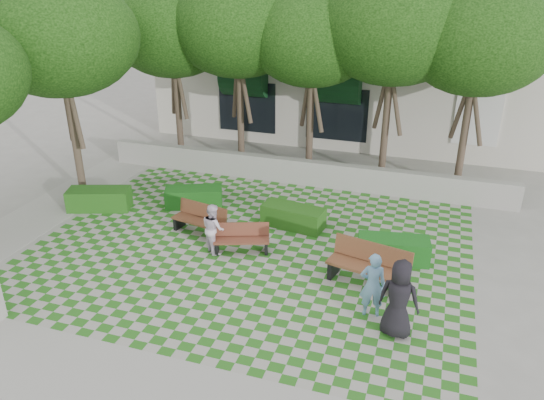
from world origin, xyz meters
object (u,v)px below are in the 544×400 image
(bench_east, at_px, (369,266))
(person_blue, at_px, (373,285))
(bench_west, at_px, (200,220))
(hedge_midright, at_px, (293,217))
(bench_mid, at_px, (242,239))
(person_dark, at_px, (399,299))
(hedge_east, at_px, (393,249))
(hedge_west, at_px, (99,199))
(hedge_midleft, at_px, (194,197))
(person_white, at_px, (213,228))

(bench_east, xyz_separation_m, person_blue, (0.26, -1.26, 0.29))
(bench_west, distance_m, hedge_midright, 2.82)
(bench_mid, xyz_separation_m, bench_west, (-1.57, 0.65, 0.04))
(hedge_midright, xyz_separation_m, person_dark, (3.55, -4.24, 0.58))
(bench_mid, relative_size, hedge_east, 0.85)
(hedge_midright, distance_m, hedge_west, 6.43)
(hedge_midright, height_order, person_blue, person_blue)
(bench_east, height_order, person_dark, person_dark)
(bench_mid, bearing_deg, hedge_west, 148.46)
(hedge_west, bearing_deg, bench_east, -10.71)
(hedge_west, distance_m, person_blue, 9.78)
(hedge_east, height_order, hedge_midright, hedge_east)
(hedge_east, bearing_deg, person_dark, -82.46)
(bench_east, bearing_deg, hedge_midleft, 168.16)
(bench_east, distance_m, bench_mid, 3.66)
(bench_mid, relative_size, bench_west, 0.92)
(hedge_east, bearing_deg, bench_west, -178.19)
(bench_east, height_order, hedge_midright, bench_east)
(bench_west, relative_size, hedge_midright, 0.93)
(person_dark, distance_m, person_white, 5.64)
(bench_east, distance_m, bench_west, 5.32)
(bench_mid, xyz_separation_m, hedge_midright, (0.95, 1.91, -0.06))
(bench_mid, height_order, person_dark, person_dark)
(bench_east, xyz_separation_m, hedge_midright, (-2.67, 2.47, -0.18))
(bench_mid, bearing_deg, person_dark, -46.87)
(bench_mid, bearing_deg, hedge_east, -7.99)
(bench_west, height_order, hedge_east, bench_west)
(hedge_midleft, xyz_separation_m, person_blue, (6.46, -4.13, 0.48))
(bench_mid, xyz_separation_m, person_dark, (4.49, -2.33, 0.52))
(hedge_east, relative_size, person_white, 1.33)
(person_blue, xyz_separation_m, person_white, (-4.61, 1.58, -0.09))
(hedge_west, bearing_deg, bench_west, -7.48)
(bench_mid, relative_size, person_dark, 0.89)
(hedge_east, distance_m, hedge_west, 9.52)
(person_blue, bearing_deg, bench_west, -35.41)
(person_dark, bearing_deg, hedge_midleft, -25.37)
(bench_east, bearing_deg, hedge_east, 84.51)
(bench_east, bearing_deg, hedge_midright, 150.24)
(hedge_midright, relative_size, hedge_west, 0.96)
(bench_west, bearing_deg, bench_mid, -10.41)
(hedge_midright, relative_size, person_white, 1.33)
(bench_east, bearing_deg, bench_west, 179.91)
(hedge_midleft, distance_m, person_dark, 8.49)
(bench_east, xyz_separation_m, hedge_midleft, (-6.21, 2.87, -0.19))
(bench_east, height_order, hedge_east, bench_east)
(bench_mid, height_order, hedge_midright, bench_mid)
(person_blue, xyz_separation_m, person_dark, (0.62, -0.52, 0.11))
(bench_east, relative_size, person_white, 1.49)
(hedge_midleft, bearing_deg, person_dark, -33.24)
(person_dark, height_order, person_white, person_dark)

